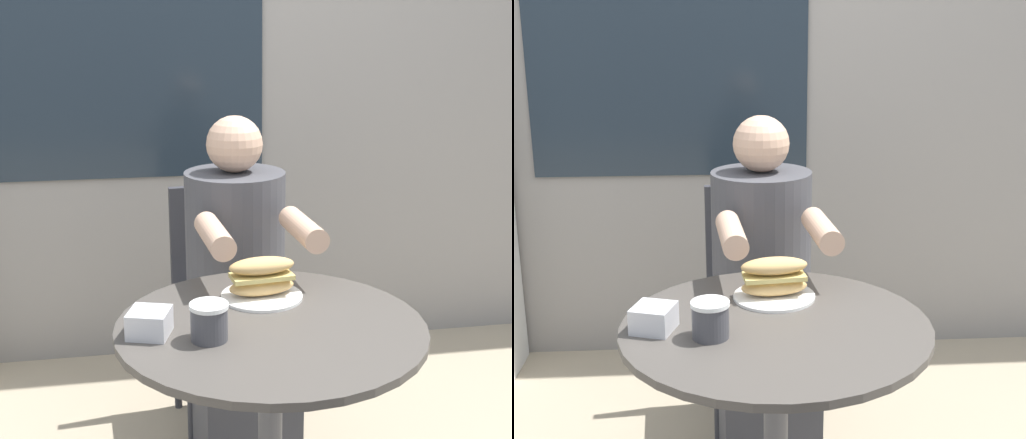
{
  "view_description": "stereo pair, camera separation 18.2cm",
  "coord_description": "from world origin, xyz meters",
  "views": [
    {
      "loc": [
        -0.31,
        -1.53,
        1.44
      ],
      "look_at": [
        0.0,
        0.2,
        0.95
      ],
      "focal_mm": 50.0,
      "sensor_mm": 36.0,
      "label": 1
    },
    {
      "loc": [
        -0.12,
        -1.55,
        1.44
      ],
      "look_at": [
        0.0,
        0.2,
        0.95
      ],
      "focal_mm": 50.0,
      "sensor_mm": 36.0,
      "label": 2
    }
  ],
  "objects": [
    {
      "name": "storefront_wall",
      "position": [
        -0.0,
        1.49,
        1.4
      ],
      "size": [
        8.0,
        0.09,
        2.8
      ],
      "color": "gray",
      "rests_on": "ground_plane"
    },
    {
      "name": "cafe_table",
      "position": [
        0.0,
        0.0,
        0.55
      ],
      "size": [
        0.74,
        0.74,
        0.75
      ],
      "color": "#47423D",
      "rests_on": "ground_plane"
    },
    {
      "name": "diner_chair",
      "position": [
        -0.0,
        0.89,
        0.52
      ],
      "size": [
        0.41,
        0.41,
        0.87
      ],
      "rotation": [
        0.0,
        0.0,
        3.22
      ],
      "color": "#333338",
      "rests_on": "ground_plane"
    },
    {
      "name": "seated_diner",
      "position": [
        0.01,
        0.54,
        0.51
      ],
      "size": [
        0.35,
        0.57,
        1.17
      ],
      "rotation": [
        0.0,
        0.0,
        3.22
      ],
      "color": "#424247",
      "rests_on": "ground_plane"
    },
    {
      "name": "sandwich_on_plate",
      "position": [
        0.01,
        0.16,
        0.8
      ],
      "size": [
        0.21,
        0.21,
        0.11
      ],
      "rotation": [
        0.0,
        0.0,
        0.11
      ],
      "color": "white",
      "rests_on": "cafe_table"
    },
    {
      "name": "drink_cup",
      "position": [
        -0.15,
        -0.06,
        0.8
      ],
      "size": [
        0.09,
        0.09,
        0.09
      ],
      "color": "#424247",
      "rests_on": "cafe_table"
    },
    {
      "name": "napkin_box",
      "position": [
        -0.28,
        -0.02,
        0.78
      ],
      "size": [
        0.11,
        0.11,
        0.06
      ],
      "rotation": [
        0.0,
        0.0,
        -0.31
      ],
      "color": "silver",
      "rests_on": "cafe_table"
    }
  ]
}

